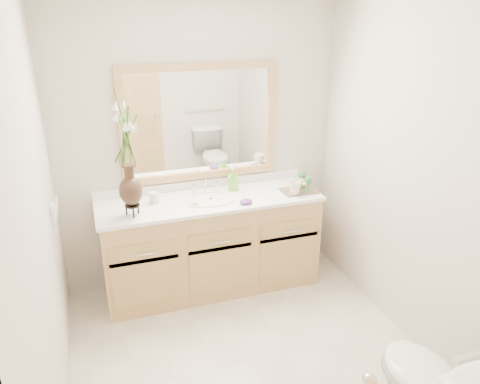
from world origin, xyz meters
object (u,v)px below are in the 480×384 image
object	(u,v)px
soap_bottle	(233,180)
tumbler	(154,198)
flower_vase	(126,143)
tray	(299,191)

from	to	relation	value
soap_bottle	tumbler	bearing A→B (deg)	-163.41
flower_vase	tray	xyz separation A→B (m)	(1.40, 0.04, -0.56)
tray	soap_bottle	bearing A→B (deg)	157.38
flower_vase	soap_bottle	xyz separation A→B (m)	(0.88, 0.26, -0.48)
flower_vase	tray	size ratio (longest dim) A/B	2.86
flower_vase	soap_bottle	size ratio (longest dim) A/B	4.88
flower_vase	soap_bottle	distance (m)	1.04
soap_bottle	flower_vase	bearing A→B (deg)	-153.34
tumbler	tray	distance (m)	1.22
tumbler	tray	size ratio (longest dim) A/B	0.31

